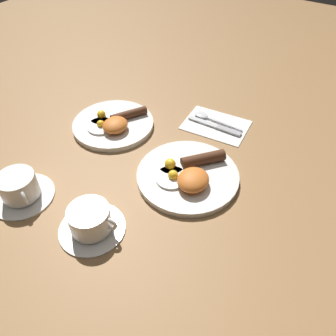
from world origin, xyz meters
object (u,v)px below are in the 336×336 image
Objects in this scene: teacup_far at (20,189)px; spoon at (206,117)px; teacup_near at (91,221)px; breakfast_plate_far at (113,123)px; breakfast_plate_near at (188,175)px; knife at (217,127)px.

teacup_far reaches higher than spoon.
spoon is at bearing -22.95° from teacup_far.
teacup_far reaches higher than teacup_near.
breakfast_plate_far is 0.33m from teacup_far.
breakfast_plate_far is at bearing 77.79° from breakfast_plate_near.
spoon is (0.25, 0.08, -0.01)m from breakfast_plate_near.
knife is (0.49, -0.26, -0.02)m from teacup_far.
breakfast_plate_far is 0.36m from teacup_near.
breakfast_plate_near is 1.51× the size of knife.
knife is 0.05m from spoon.
spoon is at bearing -28.17° from knife.
teacup_far is 0.55m from knife.
spoon is at bearing -48.76° from breakfast_plate_far.
breakfast_plate_far is 1.42× the size of knife.
knife is (0.16, -0.26, -0.01)m from breakfast_plate_far.
teacup_near reaches higher than spoon.
teacup_far is 0.55m from spoon.
breakfast_plate_near is at bearing -21.65° from teacup_near.
spoon is (0.18, -0.21, -0.00)m from breakfast_plate_far.
breakfast_plate_near is 0.40m from teacup_far.
teacup_far is (-0.02, 0.20, 0.00)m from teacup_near.
teacup_far is at bearing 59.54° from knife.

